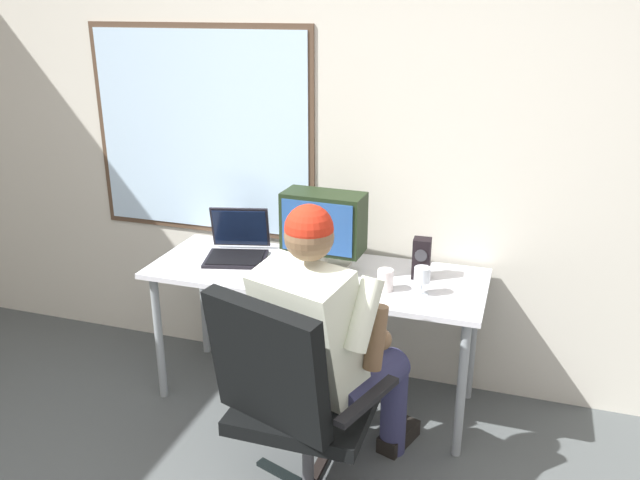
{
  "coord_description": "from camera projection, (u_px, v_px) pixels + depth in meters",
  "views": [
    {
      "loc": [
        0.87,
        -1.1,
        1.97
      ],
      "look_at": [
        0.06,
        1.36,
        1.02
      ],
      "focal_mm": 36.37,
      "sensor_mm": 36.0,
      "label": 1
    }
  ],
  "objects": [
    {
      "name": "desk",
      "position": [
        315.0,
        284.0,
        3.22
      ],
      "size": [
        1.66,
        0.61,
        0.72
      ],
      "color": "gray",
      "rests_on": "ground"
    },
    {
      "name": "wine_glass",
      "position": [
        422.0,
        276.0,
        2.92
      ],
      "size": [
        0.07,
        0.07,
        0.13
      ],
      "color": "silver",
      "rests_on": "desk"
    },
    {
      "name": "desk_speaker",
      "position": [
        421.0,
        258.0,
        3.1
      ],
      "size": [
        0.09,
        0.09,
        0.2
      ],
      "color": "black",
      "rests_on": "desk"
    },
    {
      "name": "laptop",
      "position": [
        238.0,
        244.0,
        3.38
      ],
      "size": [
        0.38,
        0.38,
        0.24
      ],
      "color": "black",
      "rests_on": "desk"
    },
    {
      "name": "wall_rear",
      "position": [
        346.0,
        114.0,
        3.26
      ],
      "size": [
        5.8,
        0.08,
        2.89
      ],
      "color": "beige",
      "rests_on": "ground"
    },
    {
      "name": "crt_monitor",
      "position": [
        323.0,
        224.0,
        3.16
      ],
      "size": [
        0.4,
        0.21,
        0.39
      ],
      "color": "beige",
      "rests_on": "desk"
    },
    {
      "name": "coffee_mug",
      "position": [
        385.0,
        280.0,
        2.98
      ],
      "size": [
        0.07,
        0.07,
        0.1
      ],
      "color": "silver",
      "rests_on": "desk"
    },
    {
      "name": "person_seated",
      "position": [
        327.0,
        339.0,
        2.67
      ],
      "size": [
        0.66,
        0.85,
        1.27
      ],
      "color": "#2E2F52",
      "rests_on": "ground"
    },
    {
      "name": "office_chair",
      "position": [
        290.0,
        391.0,
        2.51
      ],
      "size": [
        0.71,
        0.65,
        0.99
      ],
      "color": "black",
      "rests_on": "ground"
    }
  ]
}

